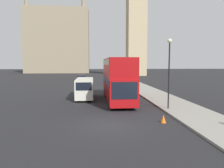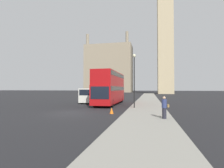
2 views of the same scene
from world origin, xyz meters
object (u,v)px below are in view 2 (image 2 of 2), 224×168
object	(u,v)px
white_van	(91,95)
red_double_decker_bus	(110,87)
street_lamp	(134,73)
parked_sedan	(112,94)
pedestrian	(164,108)
clock_tower	(165,9)

from	to	relation	value
white_van	red_double_decker_bus	bearing A→B (deg)	-30.33
street_lamp	parked_sedan	world-z (taller)	street_lamp
red_double_decker_bus	pedestrian	xyz separation A→B (m)	(6.56, -11.44, -1.59)
pedestrian	parked_sedan	distance (m)	38.67
clock_tower	white_van	world-z (taller)	clock_tower
red_double_decker_bus	pedestrian	world-z (taller)	red_double_decker_bus
street_lamp	parked_sedan	size ratio (longest dim) A/B	1.28
white_van	pedestrian	size ratio (longest dim) A/B	3.80
red_double_decker_bus	street_lamp	distance (m)	6.45
white_van	street_lamp	size ratio (longest dim) A/B	1.00
pedestrian	street_lamp	size ratio (longest dim) A/B	0.26
clock_tower	parked_sedan	world-z (taller)	clock_tower
clock_tower	pedestrian	size ratio (longest dim) A/B	43.64
red_double_decker_bus	parked_sedan	world-z (taller)	red_double_decker_bus
pedestrian	street_lamp	distance (m)	7.70
pedestrian	street_lamp	world-z (taller)	street_lamp
street_lamp	parked_sedan	bearing A→B (deg)	106.65
pedestrian	parked_sedan	world-z (taller)	pedestrian
parked_sedan	pedestrian	bearing A→B (deg)	-72.31
street_lamp	parked_sedan	distance (m)	31.83
clock_tower	red_double_decker_bus	xyz separation A→B (m)	(-12.01, -50.47, -32.69)
pedestrian	clock_tower	bearing A→B (deg)	84.97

